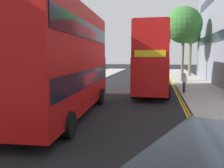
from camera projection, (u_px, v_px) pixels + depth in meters
name	position (u px, v px, depth m)	size (l,w,h in m)	color
sidewalk_right	(218.00, 104.00, 15.89)	(4.00, 80.00, 0.14)	#ADA89E
sidewalk_left	(31.00, 98.00, 18.24)	(4.00, 80.00, 0.14)	#ADA89E
kerb_line_outer	(187.00, 110.00, 14.32)	(0.10, 56.00, 0.01)	yellow
kerb_line_inner	(185.00, 110.00, 14.35)	(0.10, 56.00, 0.01)	yellow
double_decker_bus_away	(65.00, 58.00, 12.64)	(3.18, 10.91, 5.64)	#B20F0F
double_decker_bus_oncoming	(153.00, 57.00, 21.09)	(2.95, 10.85, 5.64)	red
pedestrian_far	(184.00, 82.00, 20.20)	(0.34, 0.22, 1.62)	#2D2D38
street_tree_near	(191.00, 33.00, 36.35)	(3.37, 3.37, 8.12)	#6B6047
street_tree_mid	(184.00, 25.00, 29.10)	(4.32, 4.32, 8.77)	#6B6047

